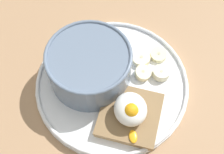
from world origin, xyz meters
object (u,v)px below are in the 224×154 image
object	(u,v)px
banana_slice_left	(161,72)
banana_slice_right	(158,55)
oatmeal_bowl	(89,66)
banana_slice_front	(141,59)
toast_slice	(130,115)
poached_egg	(131,110)
banana_slice_back	(143,73)

from	to	relation	value
banana_slice_left	banana_slice_right	world-z (taller)	banana_slice_left
oatmeal_bowl	banana_slice_left	size ratio (longest dim) A/B	3.47
oatmeal_bowl	banana_slice_front	size ratio (longest dim) A/B	4.12
toast_slice	banana_slice_right	world-z (taller)	toast_slice
banana_slice_front	banana_slice_left	xyz separation A→B (cm)	(-3.16, -2.57, 0.12)
oatmeal_bowl	poached_egg	size ratio (longest dim) A/B	1.81
banana_slice_left	poached_egg	bearing A→B (deg)	135.38
oatmeal_bowl	banana_slice_front	distance (cm)	9.48
banana_slice_back	banana_slice_front	bearing A→B (deg)	-7.96
banana_slice_left	banana_slice_front	bearing A→B (deg)	39.13
banana_slice_right	banana_slice_back	bearing A→B (deg)	131.60
banana_slice_front	banana_slice_right	bearing A→B (deg)	-85.82
poached_egg	banana_slice_back	world-z (taller)	poached_egg
oatmeal_bowl	banana_slice_right	world-z (taller)	oatmeal_bowl
toast_slice	poached_egg	distance (cm)	2.34
toast_slice	banana_slice_front	world-z (taller)	toast_slice
toast_slice	banana_slice_left	bearing A→B (deg)	-45.07
toast_slice	banana_slice_front	xyz separation A→B (cm)	(9.83, -4.11, -0.21)
toast_slice	banana_slice_left	distance (cm)	9.44
banana_slice_front	banana_slice_back	world-z (taller)	banana_slice_back
banana_slice_left	banana_slice_right	xyz separation A→B (cm)	(3.39, -0.53, -0.19)
banana_slice_back	toast_slice	bearing A→B (deg)	151.92
oatmeal_bowl	poached_egg	world-z (taller)	oatmeal_bowl
poached_egg	banana_slice_right	size ratio (longest dim) A/B	1.99
poached_egg	banana_slice_right	world-z (taller)	poached_egg
toast_slice	banana_slice_right	distance (cm)	12.38
oatmeal_bowl	banana_slice_back	distance (cm)	9.05
poached_egg	banana_slice_right	xyz separation A→B (cm)	(10.17, -7.22, -2.62)
oatmeal_bowl	banana_slice_left	bearing A→B (deg)	-98.29
toast_slice	banana_slice_back	size ratio (longest dim) A/B	3.10
banana_slice_back	banana_slice_right	xyz separation A→B (cm)	(3.12, -3.51, -0.20)
banana_slice_back	oatmeal_bowl	bearing A→B (deg)	80.67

